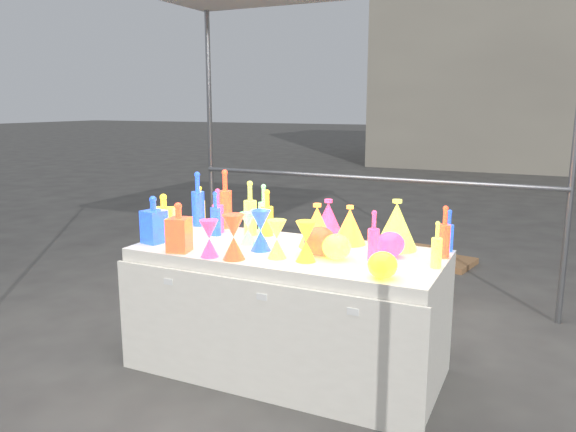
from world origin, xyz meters
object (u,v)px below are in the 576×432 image
at_px(decanter_0, 164,217).
at_px(globe_0, 383,267).
at_px(lampshade_0, 317,225).
at_px(hourglass_0, 234,237).
at_px(cardboard_box_closed, 392,268).
at_px(display_table, 287,310).
at_px(bottle_0, 200,206).

height_order(decanter_0, globe_0, decanter_0).
bearing_deg(lampshade_0, decanter_0, -164.25).
height_order(decanter_0, hourglass_0, decanter_0).
distance_m(cardboard_box_closed, globe_0, 2.15).
relative_size(display_table, decanter_0, 6.34).
height_order(display_table, globe_0, globe_0).
distance_m(decanter_0, hourglass_0, 0.67).
relative_size(display_table, hourglass_0, 7.33).
bearing_deg(cardboard_box_closed, bottle_0, -119.42).
height_order(display_table, lampshade_0, lampshade_0).
bearing_deg(globe_0, lampshade_0, 140.21).
relative_size(cardboard_box_closed, bottle_0, 1.98).
height_order(bottle_0, decanter_0, decanter_0).
distance_m(display_table, bottle_0, 1.06).
relative_size(cardboard_box_closed, globe_0, 3.74).
xyz_separation_m(cardboard_box_closed, hourglass_0, (-0.36, -2.02, 0.68)).
xyz_separation_m(display_table, globe_0, (0.66, -0.30, 0.43)).
xyz_separation_m(decanter_0, globe_0, (1.47, -0.20, -0.09)).
bearing_deg(globe_0, hourglass_0, -178.88).
height_order(cardboard_box_closed, decanter_0, decanter_0).
height_order(display_table, hourglass_0, hourglass_0).
distance_m(globe_0, lampshade_0, 0.69).
distance_m(bottle_0, decanter_0, 0.45).
bearing_deg(hourglass_0, decanter_0, 161.04).
bearing_deg(display_table, globe_0, -24.26).
bearing_deg(hourglass_0, globe_0, 1.12).
bearing_deg(hourglass_0, display_table, 60.41).
bearing_deg(globe_0, bottle_0, 156.49).
xyz_separation_m(cardboard_box_closed, globe_0, (0.47, -2.01, 0.61)).
height_order(display_table, cardboard_box_closed, display_table).
bearing_deg(lampshade_0, bottle_0, 169.11).
bearing_deg(bottle_0, lampshade_0, -12.38).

